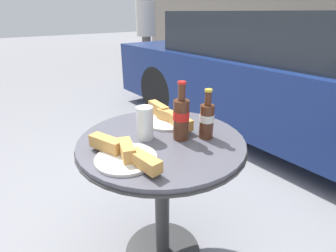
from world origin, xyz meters
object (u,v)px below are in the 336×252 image
cola_bottle_left (207,119)px  cola_bottle_right (181,117)px  drinking_glass (145,124)px  parked_car (295,78)px  bistro_table (162,169)px  lunch_plate_near (125,154)px  pedestrian (146,27)px  lunch_plate_far (168,118)px

cola_bottle_left → cola_bottle_right: bearing=-121.3°
cola_bottle_left → drinking_glass: 0.27m
parked_car → drinking_glass: bearing=-78.2°
bistro_table → lunch_plate_near: size_ratio=2.11×
cola_bottle_left → cola_bottle_right: cola_bottle_right is taller
bistro_table → parked_car: 2.10m
bistro_table → cola_bottle_left: (0.11, 0.16, 0.24)m
drinking_glass → parked_car: (-0.44, 2.10, -0.17)m
bistro_table → lunch_plate_near: lunch_plate_near is taller
cola_bottle_right → drinking_glass: (-0.10, -0.12, -0.03)m
cola_bottle_left → parked_car: parked_car is taller
cola_bottle_right → pedestrian: size_ratio=0.15×
lunch_plate_far → bistro_table: bearing=-46.3°
cola_bottle_right → parked_car: bearing=105.1°
drinking_glass → lunch_plate_near: 0.20m
bistro_table → cola_bottle_right: (0.05, 0.07, 0.26)m
cola_bottle_right → pedestrian: pedestrian is taller
parked_car → lunch_plate_far: bearing=-79.5°
bistro_table → parked_car: size_ratio=0.18×
bistro_table → pedestrian: size_ratio=0.44×
bistro_table → lunch_plate_far: lunch_plate_far is taller
pedestrian → parked_car: bearing=-0.6°
cola_bottle_right → lunch_plate_near: bearing=-87.3°
cola_bottle_right → lunch_plate_far: (-0.18, 0.07, -0.07)m
drinking_glass → cola_bottle_right: bearing=51.6°
lunch_plate_near → cola_bottle_right: bearing=92.7°
bistro_table → parked_car: parked_car is taller
cola_bottle_left → lunch_plate_far: cola_bottle_left is taller
drinking_glass → lunch_plate_near: (0.11, -0.16, -0.04)m
pedestrian → cola_bottle_left: bearing=-29.3°
cola_bottle_right → lunch_plate_far: 0.20m
cola_bottle_left → lunch_plate_near: (-0.04, -0.38, -0.06)m
cola_bottle_right → parked_car: size_ratio=0.06×
lunch_plate_far → pedestrian: bearing=148.5°
lunch_plate_far → lunch_plate_near: bearing=-61.2°
lunch_plate_near → pedestrian: (-3.36, 2.29, 0.23)m
bistro_table → lunch_plate_far: (-0.13, 0.13, 0.18)m
cola_bottle_right → pedestrian: 3.91m
lunch_plate_near → lunch_plate_far: 0.39m
parked_car → cola_bottle_left: bearing=-72.6°
lunch_plate_near → parked_car: parked_car is taller
lunch_plate_far → parked_car: bearing=100.5°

